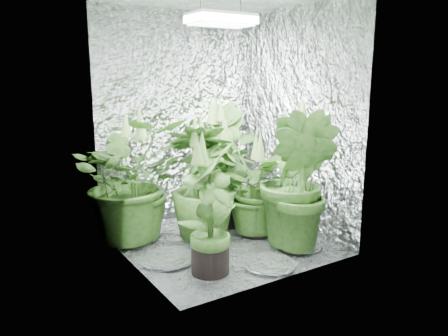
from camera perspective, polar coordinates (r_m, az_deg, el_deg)
The scene contains 12 objects.
ground at distance 3.79m, azimuth -0.33°, elevation -9.72°, with size 1.60×1.60×0.00m, color white.
walls at distance 3.55m, azimuth -0.35°, elevation 5.46°, with size 1.62×1.62×2.00m.
grow_lamp at distance 3.55m, azimuth -0.37°, elevation 18.84°, with size 0.50×0.30×0.22m.
plant_a at distance 3.73m, azimuth -12.17°, elevation -1.54°, with size 1.01×1.01×1.15m.
plant_b at distance 4.10m, azimuth 0.35°, elevation -1.33°, with size 0.67×0.67×1.02m.
plant_c at distance 4.33m, azimuth -0.72°, elevation 0.87°, with size 0.64×0.64×1.22m.
plant_d at distance 3.71m, azimuth -2.83°, elevation -2.03°, with size 0.76×0.76×1.09m.
plant_e at distance 3.85m, azimuth 4.26°, elevation -2.54°, with size 0.93×0.93×0.94m.
plant_f at distance 3.10m, azimuth -1.86°, elevation -5.60°, with size 0.69×0.69×1.03m.
plant_g at distance 3.53m, azimuth 9.61°, elevation -1.67°, with size 0.81×0.81×1.24m.
circulation_fan at distance 4.33m, azimuth 3.92°, elevation -4.77°, with size 0.18×0.31×0.37m.
plant_label at distance 3.63m, azimuth 10.55°, elevation -5.93°, with size 0.05×0.01×0.08m, color white.
Camera 1 is at (-1.87, -2.99, 1.41)m, focal length 35.00 mm.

